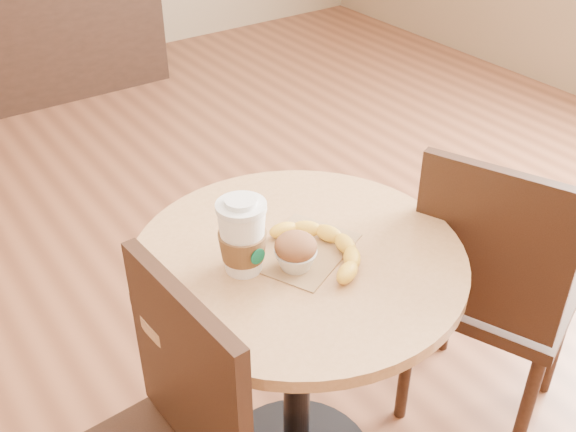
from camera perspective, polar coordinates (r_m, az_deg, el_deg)
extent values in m
cylinder|color=black|center=(1.75, 0.77, -13.11)|extent=(0.07, 0.07, 0.72)
cylinder|color=tan|center=(1.51, 0.87, -3.69)|extent=(0.75, 0.75, 0.03)
cube|color=#321D11|center=(1.32, -8.39, -13.28)|extent=(0.05, 0.38, 0.42)
cube|color=#321D11|center=(1.96, 17.31, -5.94)|extent=(0.52, 0.52, 0.04)
cylinder|color=#321D11|center=(2.21, 21.93, -9.43)|extent=(0.04, 0.04, 0.45)
cylinder|color=#321D11|center=(2.26, 13.61, -6.61)|extent=(0.04, 0.04, 0.45)
cylinder|color=#321D11|center=(1.96, 19.44, -15.40)|extent=(0.04, 0.04, 0.45)
cylinder|color=#321D11|center=(2.01, 10.02, -12.01)|extent=(0.04, 0.04, 0.45)
cube|color=#321D11|center=(1.66, 16.82, -2.66)|extent=(0.17, 0.37, 0.42)
cube|color=#946F47|center=(1.51, 1.31, -2.91)|extent=(0.29, 0.26, 0.00)
cylinder|color=white|center=(1.37, -4.00, 0.79)|extent=(0.11, 0.11, 0.01)
cylinder|color=white|center=(1.36, -4.02, 1.23)|extent=(0.07, 0.07, 0.01)
cylinder|color=#085032|center=(1.39, -2.56, -3.45)|extent=(0.04, 0.01, 0.04)
ellipsoid|color=brown|center=(1.43, 0.66, -2.59)|extent=(0.09, 0.09, 0.06)
ellipsoid|color=#F6E9C5|center=(1.42, 0.66, -1.98)|extent=(0.03, 0.03, 0.02)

